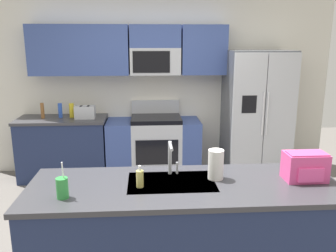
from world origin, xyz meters
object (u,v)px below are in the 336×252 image
Objects in this scene: pepper_mill at (42,111)px; drink_cup_green at (62,188)px; paper_towel_roll at (216,164)px; bottle_blue at (60,111)px; sink_faucet at (171,156)px; refrigerator at (256,115)px; backpack at (305,166)px; range_oven at (154,147)px; bottle_yellow at (72,110)px; toaster at (85,112)px; soap_dispenser at (140,178)px.

drink_cup_green reaches higher than pepper_mill.
pepper_mill is at bearing 130.18° from paper_towel_roll.
bottle_blue is 0.73× the size of sink_faucet.
refrigerator is at bearing 65.29° from paper_towel_roll.
refrigerator is at bearing 57.42° from sink_faucet.
backpack reaches higher than bottle_blue.
range_oven is 1.68m from pepper_mill.
sink_faucet is at bearing -61.49° from bottle_yellow.
backpack is at bearing -9.34° from sink_faucet.
paper_towel_roll is 0.70m from backpack.
bottle_yellow is at bearing 5.41° from pepper_mill.
range_oven is 4.82× the size of sink_faucet.
bottle_yellow is 0.77× the size of drink_cup_green.
toaster is 0.22m from bottle_yellow.
refrigerator is at bearing -2.29° from bottle_yellow.
pepper_mill is 0.24m from bottle_blue.
soap_dispenser is (0.54, 0.16, -0.01)m from drink_cup_green.
paper_towel_roll is at bearing -15.86° from sink_faucet.
toaster is at bearing -12.85° from bottle_blue.
drink_cup_green is 1.12× the size of paper_towel_roll.
sink_faucet is (1.67, -2.29, 0.06)m from pepper_mill.
range_oven is 2.58m from soap_dispenser.
pepper_mill is at bearing 108.17° from drink_cup_green.
toaster is at bearing 108.20° from soap_dispenser.
soap_dispenser is at bearing -65.25° from bottle_blue.
toaster is 2.64m from drink_cup_green.
toaster is 0.87× the size of backpack.
toaster is 2.73m from paper_towel_roll.
pepper_mill is at bearing 119.38° from soap_dispenser.
backpack reaches higher than toaster.
range_oven is 4.86× the size of toaster.
pepper_mill is 0.69× the size of backpack.
sink_faucet is 0.37m from paper_towel_roll.
refrigerator is 2.96m from soap_dispenser.
drink_cup_green reaches higher than bottle_yellow.
refrigerator is 2.48m from toaster.
bottle_yellow is 2.92m from paper_towel_roll.
bottle_yellow is (-2.68, 0.11, 0.08)m from refrigerator.
range_oven is at bearing 75.25° from drink_cup_green.
bottle_blue is (-2.85, 0.10, 0.08)m from refrigerator.
sink_faucet reaches higher than paper_towel_roll.
soap_dispenser is (-0.25, -0.23, -0.10)m from sink_faucet.
toaster is 1.27× the size of pepper_mill.
toaster is 2.48m from sink_faucet.
refrigerator is at bearing 49.67° from drink_cup_green.
bottle_blue is (-0.36, 0.08, 0.01)m from toaster.
pepper_mill is 0.78× the size of sink_faucet.
range_oven is 6.58× the size of bottle_blue.
paper_towel_roll is (-1.07, -2.32, 0.09)m from refrigerator.
backpack is (2.32, -2.50, 0.01)m from bottle_yellow.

